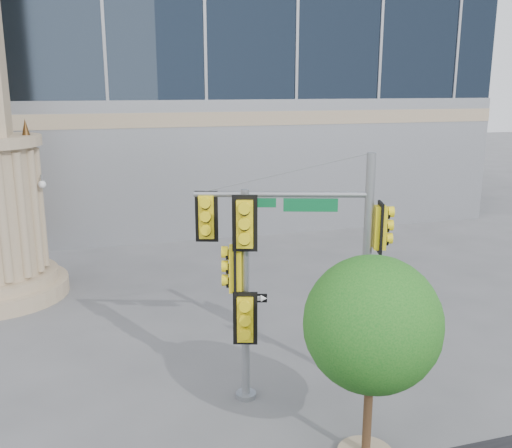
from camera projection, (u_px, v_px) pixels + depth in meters
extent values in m
plane|color=#545456|center=(258.00, 417.00, 11.61)|extent=(120.00, 120.00, 0.00)
cone|color=#472D14|center=(25.00, 127.00, 17.41)|extent=(0.24, 0.24, 0.50)
cylinder|color=slate|center=(361.00, 383.00, 12.85)|extent=(0.49, 0.49, 0.10)
cylinder|color=slate|center=(366.00, 275.00, 12.24)|extent=(0.19, 0.19, 5.24)
cylinder|color=slate|center=(281.00, 194.00, 11.87)|extent=(3.53, 1.26, 0.12)
cube|color=#0B6132|center=(311.00, 205.00, 11.89)|extent=(1.09, 0.39, 0.28)
cube|color=yellow|center=(207.00, 216.00, 12.02)|extent=(0.53, 0.38, 1.09)
cube|color=yellow|center=(380.00, 228.00, 11.99)|extent=(0.38, 0.53, 1.09)
cube|color=black|center=(367.00, 271.00, 12.09)|extent=(0.77, 0.27, 0.26)
cube|color=#B4101E|center=(366.00, 298.00, 12.24)|extent=(0.27, 0.11, 0.40)
cylinder|color=slate|center=(246.00, 395.00, 12.35)|extent=(0.44, 0.44, 0.11)
cylinder|color=slate|center=(246.00, 298.00, 11.82)|extent=(0.16, 0.16, 4.57)
cube|color=yellow|center=(245.00, 223.00, 11.24)|extent=(0.56, 0.40, 1.14)
cube|color=yellow|center=(236.00, 269.00, 11.67)|extent=(0.40, 0.56, 1.14)
cube|color=yellow|center=(245.00, 318.00, 11.71)|extent=(0.56, 0.40, 1.14)
cube|color=black|center=(253.00, 298.00, 11.70)|extent=(0.55, 0.20, 0.18)
cylinder|color=#382314|center=(368.00, 407.00, 10.11)|extent=(0.16, 0.16, 2.04)
sphere|color=#135716|center=(372.00, 324.00, 9.74)|extent=(2.39, 2.39, 2.39)
sphere|color=#135716|center=(389.00, 332.00, 10.23)|extent=(1.48, 1.48, 1.48)
sphere|color=#135716|center=(358.00, 349.00, 9.43)|extent=(1.25, 1.25, 1.25)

